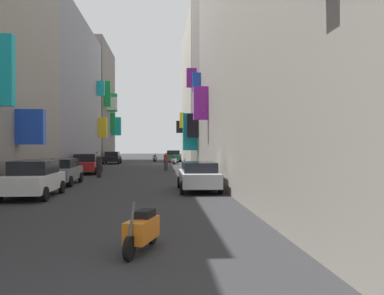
% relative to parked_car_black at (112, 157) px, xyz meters
% --- Properties ---
extents(ground_plane, '(140.00, 140.00, 0.00)m').
position_rel_parked_car_black_xyz_m(ground_plane, '(3.83, -16.49, -0.75)').
color(ground_plane, '#2D2D30').
extents(building_left_mid_b, '(6.91, 19.61, 13.68)m').
position_rel_parked_car_black_xyz_m(building_left_mid_b, '(-4.16, -10.45, 6.09)').
color(building_left_mid_b, gray).
rests_on(building_left_mid_b, ground).
extents(building_left_far, '(7.34, 13.28, 15.31)m').
position_rel_parked_car_black_xyz_m(building_left_far, '(-4.15, 6.87, 6.90)').
color(building_left_far, slate).
rests_on(building_left_far, ground).
extents(building_right_near, '(6.96, 30.29, 14.38)m').
position_rel_parked_car_black_xyz_m(building_right_near, '(11.83, -31.34, 6.44)').
color(building_right_near, gray).
rests_on(building_right_near, ground).
extents(building_right_mid_a, '(7.22, 9.09, 17.52)m').
position_rel_parked_car_black_xyz_m(building_right_mid_a, '(11.82, -11.66, 8.00)').
color(building_right_mid_a, slate).
rests_on(building_right_mid_a, ground).
extents(building_right_mid_c, '(6.97, 20.23, 17.14)m').
position_rel_parked_car_black_xyz_m(building_right_mid_c, '(11.83, 3.40, 7.82)').
color(building_right_mid_c, '#B2A899').
rests_on(building_right_mid_c, ground).
extents(parked_car_black, '(1.94, 3.94, 1.42)m').
position_rel_parked_car_black_xyz_m(parked_car_black, '(0.00, 0.00, 0.00)').
color(parked_car_black, black).
rests_on(parked_car_black, ground).
extents(parked_car_silver, '(1.94, 4.44, 1.42)m').
position_rel_parked_car_black_xyz_m(parked_car_silver, '(7.61, -29.15, 0.01)').
color(parked_car_silver, '#B7B7BC').
rests_on(parked_car_silver, ground).
extents(parked_car_red, '(2.01, 4.06, 1.54)m').
position_rel_parked_car_black_xyz_m(parked_car_red, '(-0.01, -16.63, 0.05)').
color(parked_car_red, '#B21E1E').
rests_on(parked_car_red, ground).
extents(parked_car_green, '(2.01, 4.43, 1.49)m').
position_rel_parked_car_black_xyz_m(parked_car_green, '(7.33, 5.46, 0.04)').
color(parked_car_green, '#236638').
rests_on(parked_car_green, ground).
extents(parked_car_white, '(1.96, 4.19, 1.58)m').
position_rel_parked_car_black_xyz_m(parked_car_white, '(0.31, -30.98, 0.07)').
color(parked_car_white, white).
rests_on(parked_car_white, ground).
extents(parked_car_grey, '(1.99, 4.25, 1.45)m').
position_rel_parked_car_black_xyz_m(parked_car_grey, '(0.06, -25.33, 0.02)').
color(parked_car_grey, slate).
rests_on(parked_car_grey, ground).
extents(scooter_white, '(0.61, 1.91, 1.13)m').
position_rel_parked_car_black_xyz_m(scooter_white, '(7.21, -2.19, -0.28)').
color(scooter_white, silver).
rests_on(scooter_white, ground).
extents(scooter_silver, '(0.59, 1.93, 1.13)m').
position_rel_parked_car_black_xyz_m(scooter_silver, '(4.93, 5.32, -0.28)').
color(scooter_silver, '#ADADB2').
rests_on(scooter_silver, ground).
extents(scooter_orange, '(0.76, 1.85, 1.13)m').
position_rel_parked_car_black_xyz_m(scooter_orange, '(5.39, -40.34, -0.28)').
color(scooter_orange, orange).
rests_on(scooter_orange, ground).
extents(pedestrian_crossing, '(0.52, 0.52, 1.72)m').
position_rel_parked_car_black_xyz_m(pedestrian_crossing, '(0.07, -11.98, 0.11)').
color(pedestrian_crossing, '#252525').
rests_on(pedestrian_crossing, ground).
extents(pedestrian_near_left, '(0.43, 0.43, 1.59)m').
position_rel_parked_car_black_xyz_m(pedestrian_near_left, '(6.18, -13.28, 0.04)').
color(pedestrian_near_left, '#383838').
rests_on(pedestrian_near_left, ground).
extents(pedestrian_near_right, '(0.40, 0.40, 1.64)m').
position_rel_parked_car_black_xyz_m(pedestrian_near_right, '(1.53, -20.47, 0.07)').
color(pedestrian_near_right, black).
rests_on(pedestrian_near_right, ground).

